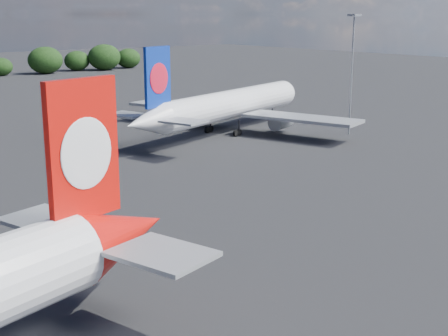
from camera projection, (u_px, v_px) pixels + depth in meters
china_southern_airliner at (226, 106)px, 103.37m from camera, size 45.14×43.35×15.09m
floodlight_mast_near at (352, 56)px, 100.70m from camera, size 1.60×1.60×19.48m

